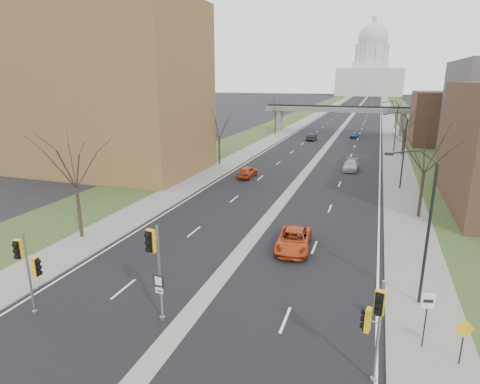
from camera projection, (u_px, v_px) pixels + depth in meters
The scene contains 30 objects.
ground at pixel (183, 323), 20.89m from camera, with size 700.00×700.00×0.00m, color black.
road_surface at pixel (355, 111), 157.54m from camera, with size 20.00×600.00×0.01m, color black.
median_strip at pixel (355, 111), 157.54m from camera, with size 1.20×600.00×0.02m, color gray.
sidewalk_right at pixel (388, 112), 153.80m from camera, with size 4.00×600.00×0.12m, color gray.
sidewalk_left at pixel (324, 111), 161.25m from camera, with size 4.00×600.00×0.12m, color gray.
grass_verge_right at pixel (404, 113), 151.94m from camera, with size 8.00×600.00×0.10m, color #29401D.
grass_verge_left at pixel (309, 110), 163.11m from camera, with size 8.00×600.00×0.10m, color #29401D.
apartment_building at pixel (106, 89), 53.30m from camera, with size 25.00×16.00×22.00m, color brown.
commercial_block_far at pixel (451, 119), 76.48m from camera, with size 14.00×14.00×10.00m, color #4B3423.
pedestrian_bridge at pixel (339, 113), 92.46m from camera, with size 34.00×3.00×6.45m.
capitol at pixel (370, 71), 307.36m from camera, with size 48.00×42.00×55.75m.
streetlight_near at pixel (418, 184), 21.06m from camera, with size 2.61×0.20×8.70m.
streetlight_mid at pixel (399, 129), 44.75m from camera, with size 2.61×0.20×8.70m.
streetlight_far at pixel (393, 111), 68.43m from camera, with size 2.61×0.20×8.70m.
tree_left_a at pixel (73, 156), 30.41m from camera, with size 7.20×7.20×9.40m.
tree_left_b at pixel (219, 123), 57.85m from camera, with size 6.75×6.75×8.81m.
tree_left_c at pixel (276, 104), 88.60m from camera, with size 7.65×7.65×9.99m.
tree_right_a at pixel (427, 146), 35.10m from camera, with size 7.20×7.20×9.40m.
tree_right_b at pixel (406, 120), 65.38m from camera, with size 6.30×6.30×8.22m.
tree_right_c at pixel (397, 101), 101.49m from camera, with size 7.65×7.65×9.99m.
signal_pole_left at pixel (28, 263), 20.74m from camera, with size 0.80×0.96×4.71m.
signal_pole_median at pixel (155, 258), 19.94m from camera, with size 0.62×0.88×5.30m.
signal_pole_right at pixel (375, 318), 15.98m from camera, with size 0.79×0.98×4.70m.
speed_limit_sign at pixel (427, 310), 18.39m from camera, with size 0.60×0.18×2.81m.
warning_sign at pixel (464, 335), 17.39m from camera, with size 0.84×0.25×2.21m.
car_left_near at pixel (247, 172), 51.78m from camera, with size 1.73×4.30×1.47m, color #9E3012.
car_left_far at pixel (312, 137), 83.15m from camera, with size 1.50×4.30×1.42m, color black.
car_right_near at pixel (294, 240), 29.83m from camera, with size 2.42×5.26×1.46m, color #AE3812.
car_right_mid at pixel (351, 165), 55.79m from camera, with size 1.94×4.77×1.38m, color #A1A2A8.
car_right_far at pixel (354, 135), 86.79m from camera, with size 1.44×3.58×1.22m, color #2B4B83.
Camera 1 is at (8.70, -16.31, 12.28)m, focal length 30.00 mm.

